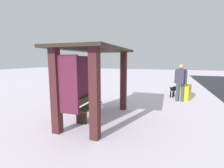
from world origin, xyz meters
The scene contains 6 objects.
ground_plane centered at (0.00, 0.00, 0.00)m, with size 60.00×60.00×0.00m, color white.
bus_shelter centered at (-0.08, 0.14, 1.61)m, with size 3.25×1.74×2.33m.
bench_left_inside centered at (0.00, 0.29, 0.33)m, with size 1.29×0.37×0.70m.
person_walking centered at (3.42, -2.75, 1.03)m, with size 0.42×0.56×1.76m.
dog centered at (4.39, -2.52, 0.41)m, with size 0.80×0.48×0.59m.
grit_bin centered at (3.84, -2.96, 0.37)m, with size 0.70×0.56×0.74m, color yellow.
Camera 1 is at (-4.81, -2.22, 1.96)m, focal length 26.24 mm.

